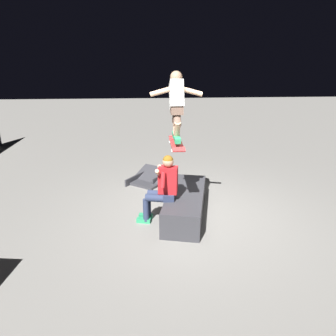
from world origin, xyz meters
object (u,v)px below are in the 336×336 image
kicker_ramp (149,179)px  person_sitting_on_ledge (162,186)px  skateboard (176,144)px  ledge_box_main (185,204)px  skater_airborne (176,103)px

kicker_ramp → person_sitting_on_ledge: bearing=-173.8°
person_sitting_on_ledge → kicker_ramp: bearing=6.2°
person_sitting_on_ledge → skateboard: skateboard is taller
ledge_box_main → person_sitting_on_ledge: bearing=117.5°
ledge_box_main → kicker_ramp: bearing=20.4°
ledge_box_main → skater_airborne: bearing=140.6°
ledge_box_main → skateboard: (-0.32, 0.22, 1.30)m
skater_airborne → person_sitting_on_ledge: bearing=83.6°
ledge_box_main → person_sitting_on_ledge: (-0.24, 0.46, 0.49)m
ledge_box_main → skateboard: size_ratio=1.92×
skateboard → skater_airborne: size_ratio=0.91×
skater_airborne → kicker_ramp: 3.06m
person_sitting_on_ledge → skater_airborne: size_ratio=1.17×
ledge_box_main → kicker_ramp: (1.85, 0.69, -0.18)m
skateboard → person_sitting_on_ledge: bearing=70.9°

